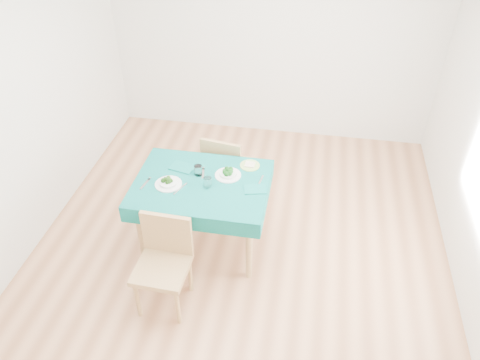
% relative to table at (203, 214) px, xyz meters
% --- Properties ---
extents(room_shell, '(4.02, 4.52, 2.73)m').
position_rel_table_xyz_m(room_shell, '(0.36, -0.02, 0.97)').
color(room_shell, '#9E6642').
rests_on(room_shell, ground).
extents(table, '(1.21, 0.92, 0.76)m').
position_rel_table_xyz_m(table, '(0.00, 0.00, 0.00)').
color(table, '#085C56').
rests_on(table, ground).
extents(chair_near, '(0.45, 0.48, 1.07)m').
position_rel_table_xyz_m(chair_near, '(-0.16, -0.77, 0.16)').
color(chair_near, '#A47E4D').
rests_on(chair_near, ground).
extents(chair_far, '(0.50, 0.53, 1.06)m').
position_rel_table_xyz_m(chair_far, '(0.09, 0.73, 0.15)').
color(chair_far, '#A47E4D').
rests_on(chair_far, ground).
extents(bowl_near, '(0.24, 0.24, 0.07)m').
position_rel_table_xyz_m(bowl_near, '(-0.28, -0.08, 0.42)').
color(bowl_near, white).
rests_on(bowl_near, table).
extents(bowl_far, '(0.24, 0.24, 0.07)m').
position_rel_table_xyz_m(bowl_far, '(0.22, 0.14, 0.42)').
color(bowl_far, white).
rests_on(bowl_far, table).
extents(fork_near, '(0.05, 0.17, 0.00)m').
position_rel_table_xyz_m(fork_near, '(-0.49, -0.11, 0.38)').
color(fork_near, silver).
rests_on(fork_near, table).
extents(knife_near, '(0.09, 0.19, 0.00)m').
position_rel_table_xyz_m(knife_near, '(-0.16, -0.12, 0.38)').
color(knife_near, silver).
rests_on(knife_near, table).
extents(fork_far, '(0.05, 0.16, 0.00)m').
position_rel_table_xyz_m(fork_far, '(-0.02, 0.13, 0.38)').
color(fork_far, silver).
rests_on(fork_far, table).
extents(knife_far, '(0.05, 0.23, 0.00)m').
position_rel_table_xyz_m(knife_far, '(0.52, 0.09, 0.38)').
color(knife_far, silver).
rests_on(knife_far, table).
extents(napkin_near, '(0.25, 0.20, 0.01)m').
position_rel_table_xyz_m(napkin_near, '(-0.23, 0.19, 0.39)').
color(napkin_near, '#0C665F').
rests_on(napkin_near, table).
extents(napkin_far, '(0.22, 0.17, 0.01)m').
position_rel_table_xyz_m(napkin_far, '(0.49, -0.02, 0.38)').
color(napkin_far, '#0C665F').
rests_on(napkin_far, table).
extents(tumbler_center, '(0.08, 0.08, 0.10)m').
position_rel_table_xyz_m(tumbler_center, '(-0.05, 0.11, 0.43)').
color(tumbler_center, white).
rests_on(tumbler_center, table).
extents(tumbler_side, '(0.07, 0.07, 0.10)m').
position_rel_table_xyz_m(tumbler_side, '(0.07, -0.05, 0.43)').
color(tumbler_side, white).
rests_on(tumbler_side, table).
extents(side_plate, '(0.19, 0.19, 0.01)m').
position_rel_table_xyz_m(side_plate, '(0.39, 0.33, 0.38)').
color(side_plate, '#9ECA62').
rests_on(side_plate, table).
extents(bread_slice, '(0.10, 0.10, 0.01)m').
position_rel_table_xyz_m(bread_slice, '(0.39, 0.33, 0.40)').
color(bread_slice, beige).
rests_on(bread_slice, side_plate).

